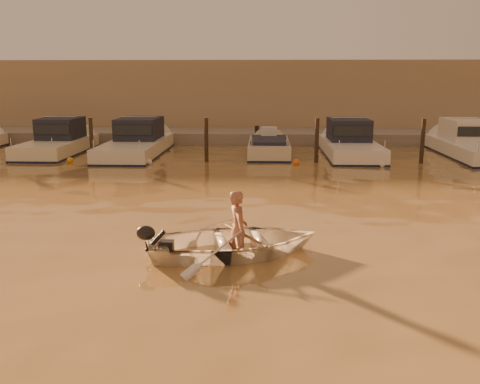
{
  "coord_description": "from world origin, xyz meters",
  "views": [
    {
      "loc": [
        2.45,
        -10.31,
        3.89
      ],
      "look_at": [
        1.79,
        3.96,
        0.75
      ],
      "focal_mm": 40.0,
      "sensor_mm": 36.0,
      "label": 1
    }
  ],
  "objects_px": {
    "moored_boat_3": "(269,151)",
    "moored_boat_5": "(471,144)",
    "moored_boat_1": "(57,141)",
    "waterfront_building": "(230,97)",
    "dinghy": "(234,242)",
    "person": "(238,229)",
    "moored_boat_4": "(350,143)",
    "moored_boat_2": "(136,142)"
  },
  "relations": [
    {
      "from": "moored_boat_2",
      "to": "moored_boat_4",
      "type": "bearing_deg",
      "value": 0.0
    },
    {
      "from": "moored_boat_2",
      "to": "moored_boat_4",
      "type": "relative_size",
      "value": 1.12
    },
    {
      "from": "moored_boat_3",
      "to": "waterfront_building",
      "type": "height_order",
      "value": "waterfront_building"
    },
    {
      "from": "moored_boat_2",
      "to": "waterfront_building",
      "type": "relative_size",
      "value": 0.18
    },
    {
      "from": "person",
      "to": "moored_boat_4",
      "type": "xyz_separation_m",
      "value": [
        4.76,
        15.02,
        0.06
      ]
    },
    {
      "from": "moored_boat_3",
      "to": "moored_boat_5",
      "type": "height_order",
      "value": "moored_boat_5"
    },
    {
      "from": "moored_boat_1",
      "to": "moored_boat_2",
      "type": "relative_size",
      "value": 0.83
    },
    {
      "from": "dinghy",
      "to": "waterfront_building",
      "type": "xyz_separation_m",
      "value": [
        -1.79,
        26.04,
        2.12
      ]
    },
    {
      "from": "person",
      "to": "moored_boat_1",
      "type": "height_order",
      "value": "moored_boat_1"
    },
    {
      "from": "moored_boat_1",
      "to": "moored_boat_4",
      "type": "bearing_deg",
      "value": 0.0
    },
    {
      "from": "person",
      "to": "waterfront_building",
      "type": "distance_m",
      "value": 26.15
    },
    {
      "from": "moored_boat_2",
      "to": "moored_boat_3",
      "type": "distance_m",
      "value": 6.63
    },
    {
      "from": "moored_boat_2",
      "to": "moored_boat_3",
      "type": "relative_size",
      "value": 1.46
    },
    {
      "from": "dinghy",
      "to": "waterfront_building",
      "type": "distance_m",
      "value": 26.19
    },
    {
      "from": "moored_boat_1",
      "to": "moored_boat_4",
      "type": "xyz_separation_m",
      "value": [
        14.64,
        0.0,
        0.0
      ]
    },
    {
      "from": "moored_boat_2",
      "to": "dinghy",
      "type": "bearing_deg",
      "value": -69.11
    },
    {
      "from": "person",
      "to": "moored_boat_3",
      "type": "bearing_deg",
      "value": -18.72
    },
    {
      "from": "person",
      "to": "waterfront_building",
      "type": "xyz_separation_m",
      "value": [
        -1.89,
        26.02,
        1.83
      ]
    },
    {
      "from": "person",
      "to": "moored_boat_1",
      "type": "xyz_separation_m",
      "value": [
        -9.88,
        15.02,
        0.06
      ]
    },
    {
      "from": "moored_boat_1",
      "to": "moored_boat_2",
      "type": "xyz_separation_m",
      "value": [
        4.04,
        0.0,
        0.0
      ]
    },
    {
      "from": "moored_boat_1",
      "to": "moored_boat_3",
      "type": "height_order",
      "value": "moored_boat_1"
    },
    {
      "from": "moored_boat_3",
      "to": "moored_boat_4",
      "type": "xyz_separation_m",
      "value": [
        3.98,
        0.0,
        0.4
      ]
    },
    {
      "from": "person",
      "to": "moored_boat_3",
      "type": "distance_m",
      "value": 15.04
    },
    {
      "from": "dinghy",
      "to": "moored_boat_1",
      "type": "bearing_deg",
      "value": 17.28
    },
    {
      "from": "moored_boat_3",
      "to": "moored_boat_5",
      "type": "xyz_separation_m",
      "value": [
        9.79,
        0.0,
        0.4
      ]
    },
    {
      "from": "dinghy",
      "to": "moored_boat_1",
      "type": "xyz_separation_m",
      "value": [
        -9.78,
        15.04,
        0.35
      ]
    },
    {
      "from": "dinghy",
      "to": "person",
      "type": "height_order",
      "value": "person"
    },
    {
      "from": "dinghy",
      "to": "waterfront_building",
      "type": "relative_size",
      "value": 0.08
    },
    {
      "from": "person",
      "to": "moored_boat_4",
      "type": "height_order",
      "value": "moored_boat_4"
    },
    {
      "from": "person",
      "to": "moored_boat_4",
      "type": "bearing_deg",
      "value": -33.34
    },
    {
      "from": "dinghy",
      "to": "moored_boat_1",
      "type": "height_order",
      "value": "moored_boat_1"
    },
    {
      "from": "moored_boat_1",
      "to": "waterfront_building",
      "type": "height_order",
      "value": "waterfront_building"
    },
    {
      "from": "moored_boat_5",
      "to": "moored_boat_3",
      "type": "bearing_deg",
      "value": 180.0
    },
    {
      "from": "moored_boat_4",
      "to": "moored_boat_3",
      "type": "bearing_deg",
      "value": 180.0
    },
    {
      "from": "dinghy",
      "to": "waterfront_building",
      "type": "bearing_deg",
      "value": -11.82
    },
    {
      "from": "moored_boat_5",
      "to": "moored_boat_4",
      "type": "bearing_deg",
      "value": 180.0
    },
    {
      "from": "moored_boat_1",
      "to": "moored_boat_3",
      "type": "xyz_separation_m",
      "value": [
        10.65,
        0.0,
        -0.4
      ]
    },
    {
      "from": "moored_boat_1",
      "to": "dinghy",
      "type": "bearing_deg",
      "value": -56.97
    },
    {
      "from": "dinghy",
      "to": "moored_boat_4",
      "type": "relative_size",
      "value": 0.52
    },
    {
      "from": "dinghy",
      "to": "moored_boat_5",
      "type": "height_order",
      "value": "moored_boat_5"
    },
    {
      "from": "dinghy",
      "to": "moored_boat_5",
      "type": "relative_size",
      "value": 0.48
    },
    {
      "from": "moored_boat_3",
      "to": "moored_boat_5",
      "type": "bearing_deg",
      "value": 0.0
    }
  ]
}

